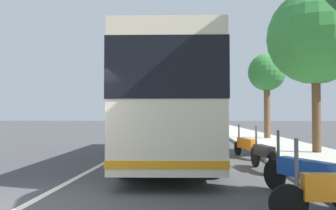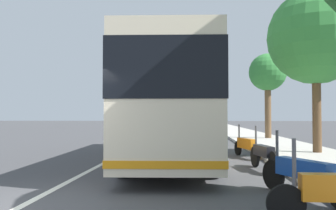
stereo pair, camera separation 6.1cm
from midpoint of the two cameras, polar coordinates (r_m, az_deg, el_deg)
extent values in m
cube|color=#B2ADA3|center=(16.23, 19.25, -7.00)|extent=(110.00, 3.60, 0.14)
cube|color=silver|center=(15.94, -6.78, -7.42)|extent=(110.00, 0.16, 0.01)
cube|color=beige|center=(12.59, 0.36, 0.00)|extent=(11.49, 2.96, 3.22)
cube|color=black|center=(12.62, 0.36, 2.63)|extent=(11.53, 3.00, 1.27)
cube|color=orange|center=(12.62, 0.36, -6.19)|extent=(11.52, 2.99, 0.16)
cylinder|color=black|center=(16.32, -3.38, -5.55)|extent=(1.01, 0.34, 1.00)
cylinder|color=black|center=(16.28, 4.57, -5.56)|extent=(1.01, 0.34, 1.00)
cylinder|color=black|center=(9.10, -7.23, -8.50)|extent=(1.01, 0.34, 1.00)
cylinder|color=black|center=(9.04, 7.17, -8.54)|extent=(1.01, 0.34, 1.00)
cylinder|color=black|center=(5.55, 18.75, -15.02)|extent=(0.08, 0.57, 0.57)
cylinder|color=#4C4C51|center=(5.47, 19.93, -8.81)|extent=(0.06, 0.06, 0.70)
cylinder|color=black|center=(7.83, 16.76, -10.89)|extent=(0.60, 0.35, 0.63)
cube|color=#1947A5|center=(7.13, 21.18, -9.71)|extent=(1.29, 0.78, 0.35)
cylinder|color=#4C4C51|center=(7.65, 17.33, -6.56)|extent=(0.06, 0.06, 0.70)
cylinder|color=black|center=(11.17, 13.89, -8.18)|extent=(0.63, 0.18, 0.63)
cylinder|color=black|center=(9.77, 16.79, -9.07)|extent=(0.63, 0.18, 0.63)
cube|color=black|center=(10.44, 15.23, -7.23)|extent=(1.15, 0.41, 0.31)
cylinder|color=#4C4C51|center=(11.01, 14.06, -5.13)|extent=(0.06, 0.06, 0.70)
cylinder|color=black|center=(14.30, 11.20, -6.93)|extent=(0.56, 0.22, 0.56)
cylinder|color=black|center=(12.75, 14.12, -7.53)|extent=(0.56, 0.22, 0.56)
cube|color=orange|center=(13.50, 12.56, -6.16)|extent=(1.29, 0.56, 0.38)
cylinder|color=#4C4C51|center=(14.14, 11.38, -4.54)|extent=(0.06, 0.06, 0.70)
cube|color=silver|center=(32.19, 2.17, -3.62)|extent=(4.78, 2.10, 0.75)
cube|color=black|center=(32.20, 2.16, -2.42)|extent=(2.25, 1.78, 0.60)
cylinder|color=black|center=(33.71, 0.69, -3.94)|extent=(0.65, 0.27, 0.64)
cylinder|color=black|center=(33.77, 3.42, -3.94)|extent=(0.65, 0.27, 0.64)
cylinder|color=black|center=(30.63, 0.78, -4.15)|extent=(0.65, 0.27, 0.64)
cylinder|color=black|center=(30.71, 3.79, -4.15)|extent=(0.65, 0.27, 0.64)
cube|color=silver|center=(51.71, -1.39, -2.92)|extent=(4.15, 2.00, 0.80)
cube|color=black|center=(51.72, -1.38, -2.20)|extent=(2.26, 1.78, 0.51)
cylinder|color=black|center=(50.33, -0.51, -3.25)|extent=(0.65, 0.24, 0.64)
cylinder|color=black|center=(50.42, -2.43, -3.24)|extent=(0.65, 0.24, 0.64)
cylinder|color=black|center=(53.02, -0.40, -3.18)|extent=(0.65, 0.24, 0.64)
cylinder|color=black|center=(53.11, -2.22, -3.17)|extent=(0.65, 0.24, 0.64)
cylinder|color=brown|center=(14.96, 22.96, -0.79)|extent=(0.34, 0.34, 3.58)
sphere|color=#337F38|center=(15.29, 22.82, 10.23)|extent=(3.77, 3.77, 3.77)
cylinder|color=brown|center=(23.76, 15.81, -1.04)|extent=(0.41, 0.41, 3.72)
sphere|color=#337F38|center=(23.93, 15.75, 5.18)|extent=(2.45, 2.45, 2.45)
camera|label=1|loc=(0.03, -90.14, 0.00)|focal=37.33mm
camera|label=2|loc=(0.03, 89.86, 0.00)|focal=37.33mm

